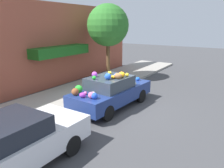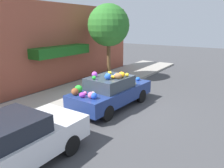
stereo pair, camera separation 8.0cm
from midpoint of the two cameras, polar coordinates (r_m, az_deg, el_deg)
ground_plane at (r=10.13m, az=0.09°, el=-5.96°), size 60.00×60.00×0.00m
sidewalk_curb at (r=11.71m, az=-11.09°, el=-2.89°), size 24.00×3.20×0.15m
building_facade at (r=12.90m, az=-18.59°, el=9.02°), size 18.00×1.20×4.90m
street_tree at (r=14.27m, az=-1.25°, el=15.03°), size 2.65×2.65×4.79m
fire_hydrant at (r=11.41m, az=-5.14°, el=-0.95°), size 0.20×0.20×0.70m
art_car at (r=9.88m, az=-0.43°, el=-1.83°), size 4.37×1.98×1.72m
parked_car_plain at (r=6.35m, az=-25.38°, el=-13.94°), size 4.21×1.87×1.44m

